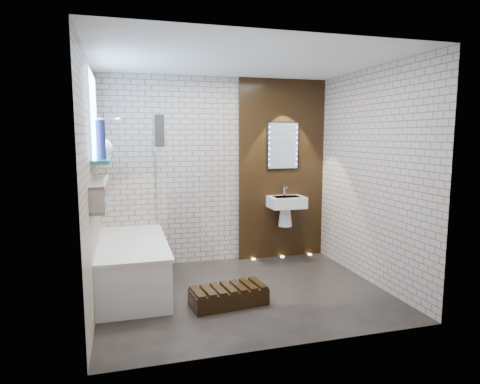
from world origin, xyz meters
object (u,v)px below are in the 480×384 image
object	(u,v)px
bathtub	(132,265)
walnut_step	(229,297)
bath_screen	(158,177)
led_mirror	(283,146)
washbasin	(286,206)

from	to	relation	value
bathtub	walnut_step	world-z (taller)	bathtub
bath_screen	led_mirror	size ratio (longest dim) A/B	2.00
washbasin	led_mirror	bearing A→B (deg)	90.00
bath_screen	walnut_step	xyz separation A→B (m)	(0.62, -1.19, -1.19)
washbasin	walnut_step	size ratio (longest dim) A/B	0.72
walnut_step	bathtub	bearing A→B (deg)	142.33
washbasin	bath_screen	bearing A→B (deg)	-174.22
bath_screen	walnut_step	size ratio (longest dim) A/B	1.74
washbasin	led_mirror	xyz separation A→B (m)	(0.00, 0.16, 0.86)
bath_screen	led_mirror	world-z (taller)	led_mirror
led_mirror	bath_screen	bearing A→B (deg)	-169.34
led_mirror	walnut_step	world-z (taller)	led_mirror
led_mirror	walnut_step	size ratio (longest dim) A/B	0.87
bathtub	washbasin	bearing A→B (deg)	16.01
bathtub	bath_screen	bearing A→B (deg)	51.10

